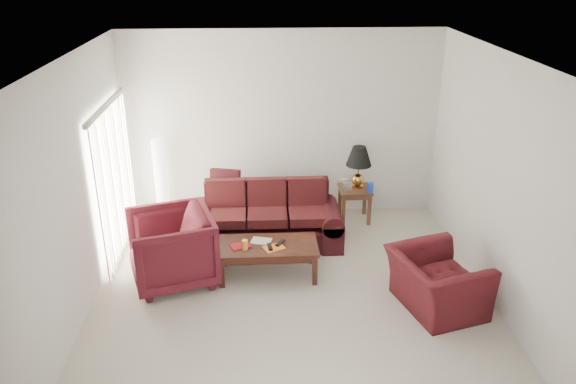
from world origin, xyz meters
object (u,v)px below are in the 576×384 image
at_px(armchair_right, 437,282).
at_px(coffee_table, 268,260).
at_px(end_table, 354,204).
at_px(armchair_left, 172,248).
at_px(sofa, 267,216).
at_px(floor_lamp, 161,181).

bearing_deg(armchair_right, coffee_table, 50.70).
xyz_separation_m(end_table, coffee_table, (-1.44, -1.64, -0.04)).
relative_size(armchair_left, coffee_table, 0.80).
bearing_deg(sofa, armchair_right, -40.50).
relative_size(sofa, armchair_right, 2.02).
xyz_separation_m(armchair_left, armchair_right, (3.29, -0.79, -0.13)).
relative_size(sofa, coffee_table, 1.65).
bearing_deg(coffee_table, armchair_right, -31.04).
height_order(floor_lamp, armchair_left, floor_lamp).
distance_m(end_table, coffee_table, 2.18).
xyz_separation_m(armchair_left, coffee_table, (1.26, 0.07, -0.25)).
xyz_separation_m(sofa, armchair_left, (-1.27, -0.97, 0.04)).
distance_m(sofa, coffee_table, 0.92).
height_order(sofa, coffee_table, sofa).
bearing_deg(coffee_table, sofa, 81.21).
relative_size(sofa, armchair_left, 2.05).
distance_m(sofa, end_table, 1.62).
distance_m(end_table, armchair_left, 3.20).
distance_m(sofa, armchair_right, 2.68).
distance_m(armchair_left, armchair_right, 3.39).
bearing_deg(sofa, coffee_table, -90.21).
bearing_deg(armchair_left, sofa, 110.52).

